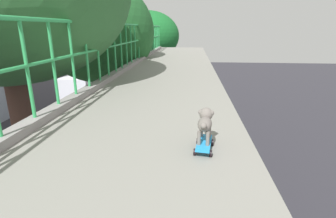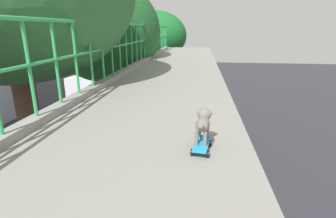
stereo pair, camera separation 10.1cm
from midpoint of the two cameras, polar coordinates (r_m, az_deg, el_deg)
car_white_sixth at (r=15.84m, az=-32.67°, el=-10.56°), size 1.92×4.57×1.46m
city_bus at (r=28.18m, az=-13.97°, el=5.60°), size 2.74×11.09×3.35m
roadside_tree_far at (r=11.56m, az=-13.52°, el=15.96°), size 4.65×4.65×9.35m
roadside_tree_farthest at (r=24.77m, az=-2.51°, el=15.70°), size 5.60×5.60×8.95m
toy_skateboard at (r=2.67m, az=8.54°, el=-7.74°), size 0.22×0.41×0.09m
small_dog at (r=2.65m, az=8.83°, el=-2.78°), size 0.19×0.40×0.32m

